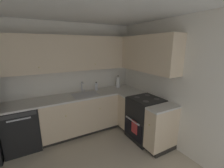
{
  "coord_description": "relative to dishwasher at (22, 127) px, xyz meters",
  "views": [
    {
      "loc": [
        -0.43,
        -1.63,
        1.95
      ],
      "look_at": [
        0.98,
        0.93,
        1.2
      ],
      "focal_mm": 24.17,
      "sensor_mm": 36.0,
      "label": 1
    }
  ],
  "objects": [
    {
      "name": "wall_back",
      "position": [
        0.69,
        0.33,
        0.79
      ],
      "size": [
        3.86,
        0.05,
        2.44
      ],
      "primitive_type": "cube",
      "color": "silver",
      "rests_on": "ground_plane"
    },
    {
      "name": "wall_right",
      "position": [
        2.6,
        -1.48,
        0.79
      ],
      "size": [
        0.05,
        3.66,
        2.44
      ],
      "primitive_type": "cube",
      "color": "silver",
      "rests_on": "ground_plane"
    },
    {
      "name": "dishwasher",
      "position": [
        0.0,
        0.0,
        0.0
      ],
      "size": [
        0.6,
        0.63,
        0.86
      ],
      "color": "black",
      "rests_on": "ground_plane"
    },
    {
      "name": "lower_cabinets_back",
      "position": [
        1.14,
        0.0,
        0.0
      ],
      "size": [
        1.67,
        0.62,
        0.86
      ],
      "color": "beige",
      "rests_on": "ground_plane"
    },
    {
      "name": "countertop_back",
      "position": [
        1.14,
        0.0,
        0.44
      ],
      "size": [
        2.87,
        0.6,
        0.03
      ],
      "primitive_type": "cube",
      "color": "beige",
      "rests_on": "lower_cabinets_back"
    },
    {
      "name": "lower_cabinets_right",
      "position": [
        2.28,
        -0.9,
        0.0
      ],
      "size": [
        0.62,
        1.2,
        0.86
      ],
      "color": "beige",
      "rests_on": "ground_plane"
    },
    {
      "name": "countertop_right",
      "position": [
        2.27,
        -0.9,
        0.44
      ],
      "size": [
        0.6,
        1.2,
        0.03
      ],
      "color": "beige",
      "rests_on": "lower_cabinets_right"
    },
    {
      "name": "oven_range",
      "position": [
        2.29,
        -0.9,
        0.02
      ],
      "size": [
        0.68,
        0.62,
        1.04
      ],
      "color": "black",
      "rests_on": "ground_plane"
    },
    {
      "name": "upper_cabinets_back",
      "position": [
        0.98,
        0.14,
        1.36
      ],
      "size": [
        2.55,
        0.34,
        0.72
      ],
      "color": "beige"
    },
    {
      "name": "upper_cabinets_right",
      "position": [
        2.41,
        -0.58,
        1.36
      ],
      "size": [
        0.32,
        1.75,
        0.72
      ],
      "color": "beige"
    },
    {
      "name": "sink",
      "position": [
        1.28,
        -0.03,
        0.42
      ],
      "size": [
        0.55,
        0.4,
        0.1
      ],
      "color": "#B7B7BC",
      "rests_on": "countertop_back"
    },
    {
      "name": "faucet",
      "position": [
        1.29,
        0.18,
        0.61
      ],
      "size": [
        0.07,
        0.16,
        0.25
      ],
      "color": "silver",
      "rests_on": "countertop_back"
    },
    {
      "name": "soap_bottle",
      "position": [
        1.64,
        0.18,
        0.55
      ],
      "size": [
        0.07,
        0.07,
        0.21
      ],
      "color": "silver",
      "rests_on": "countertop_back"
    },
    {
      "name": "paper_towel_roll",
      "position": [
        2.24,
        0.16,
        0.6
      ],
      "size": [
        0.11,
        0.11,
        0.33
      ],
      "color": "white",
      "rests_on": "countertop_back"
    }
  ]
}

